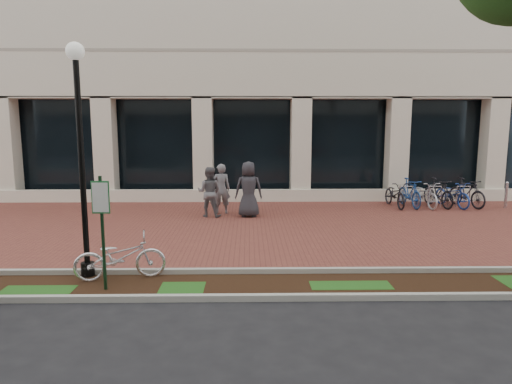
{
  "coord_description": "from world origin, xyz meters",
  "views": [
    {
      "loc": [
        -0.14,
        -13.91,
        3.22
      ],
      "look_at": [
        0.07,
        -0.8,
        1.21
      ],
      "focal_mm": 32.0,
      "sensor_mm": 36.0,
      "label": 1
    }
  ],
  "objects_px": {
    "locked_bicycle": "(120,257)",
    "pedestrian_left": "(221,189)",
    "lamppost": "(81,149)",
    "pedestrian_right": "(249,189)",
    "pedestrian_mid": "(209,192)",
    "parking_sign": "(102,218)",
    "bollard": "(506,195)",
    "bike_rack_cluster": "(430,194)"
  },
  "relations": [
    {
      "from": "pedestrian_mid",
      "to": "pedestrian_right",
      "type": "xyz_separation_m",
      "value": [
        1.35,
        -0.05,
        0.1
      ]
    },
    {
      "from": "locked_bicycle",
      "to": "pedestrian_right",
      "type": "height_order",
      "value": "pedestrian_right"
    },
    {
      "from": "bollard",
      "to": "bike_rack_cluster",
      "type": "bearing_deg",
      "value": 173.61
    },
    {
      "from": "pedestrian_mid",
      "to": "bike_rack_cluster",
      "type": "bearing_deg",
      "value": -157.63
    },
    {
      "from": "parking_sign",
      "to": "pedestrian_left",
      "type": "distance_m",
      "value": 7.7
    },
    {
      "from": "lamppost",
      "to": "pedestrian_right",
      "type": "xyz_separation_m",
      "value": [
        3.4,
        6.05,
        -1.73
      ]
    },
    {
      "from": "lamppost",
      "to": "pedestrian_mid",
      "type": "distance_m",
      "value": 6.69
    },
    {
      "from": "lamppost",
      "to": "pedestrian_right",
      "type": "relative_size",
      "value": 2.49
    },
    {
      "from": "parking_sign",
      "to": "locked_bicycle",
      "type": "distance_m",
      "value": 1.14
    },
    {
      "from": "bollard",
      "to": "pedestrian_mid",
      "type": "bearing_deg",
      "value": -173.0
    },
    {
      "from": "locked_bicycle",
      "to": "pedestrian_mid",
      "type": "relative_size",
      "value": 1.07
    },
    {
      "from": "lamppost",
      "to": "pedestrian_left",
      "type": "bearing_deg",
      "value": 69.95
    },
    {
      "from": "pedestrian_left",
      "to": "pedestrian_mid",
      "type": "distance_m",
      "value": 0.66
    },
    {
      "from": "pedestrian_left",
      "to": "pedestrian_mid",
      "type": "xyz_separation_m",
      "value": [
        -0.37,
        -0.55,
        -0.03
      ]
    },
    {
      "from": "pedestrian_left",
      "to": "parking_sign",
      "type": "bearing_deg",
      "value": 69.17
    },
    {
      "from": "locked_bicycle",
      "to": "bollard",
      "type": "height_order",
      "value": "bollard"
    },
    {
      "from": "pedestrian_mid",
      "to": "pedestrian_right",
      "type": "relative_size",
      "value": 0.9
    },
    {
      "from": "pedestrian_mid",
      "to": "locked_bicycle",
      "type": "bearing_deg",
      "value": 89.42
    },
    {
      "from": "bike_rack_cluster",
      "to": "locked_bicycle",
      "type": "bearing_deg",
      "value": -150.13
    },
    {
      "from": "pedestrian_mid",
      "to": "bollard",
      "type": "xyz_separation_m",
      "value": [
        11.04,
        1.35,
        -0.34
      ]
    },
    {
      "from": "pedestrian_right",
      "to": "parking_sign",
      "type": "bearing_deg",
      "value": 65.25
    },
    {
      "from": "pedestrian_left",
      "to": "bollard",
      "type": "relative_size",
      "value": 1.74
    },
    {
      "from": "pedestrian_left",
      "to": "pedestrian_right",
      "type": "xyz_separation_m",
      "value": [
        0.97,
        -0.59,
        0.07
      ]
    },
    {
      "from": "pedestrian_left",
      "to": "locked_bicycle",
      "type": "bearing_deg",
      "value": 69.06
    },
    {
      "from": "locked_bicycle",
      "to": "pedestrian_right",
      "type": "bearing_deg",
      "value": -36.15
    },
    {
      "from": "parking_sign",
      "to": "bike_rack_cluster",
      "type": "xyz_separation_m",
      "value": [
        9.72,
        8.58,
        -0.91
      ]
    },
    {
      "from": "pedestrian_right",
      "to": "bollard",
      "type": "xyz_separation_m",
      "value": [
        9.69,
        1.4,
        -0.44
      ]
    },
    {
      "from": "parking_sign",
      "to": "pedestrian_mid",
      "type": "height_order",
      "value": "parking_sign"
    },
    {
      "from": "locked_bicycle",
      "to": "parking_sign",
      "type": "bearing_deg",
      "value": 154.36
    },
    {
      "from": "bollard",
      "to": "pedestrian_right",
      "type": "bearing_deg",
      "value": -171.78
    },
    {
      "from": "locked_bicycle",
      "to": "pedestrian_right",
      "type": "relative_size",
      "value": 0.96
    },
    {
      "from": "locked_bicycle",
      "to": "pedestrian_left",
      "type": "distance_m",
      "value": 7.07
    },
    {
      "from": "lamppost",
      "to": "bike_rack_cluster",
      "type": "relative_size",
      "value": 1.3
    },
    {
      "from": "locked_bicycle",
      "to": "bike_rack_cluster",
      "type": "height_order",
      "value": "bike_rack_cluster"
    },
    {
      "from": "pedestrian_left",
      "to": "pedestrian_right",
      "type": "height_order",
      "value": "pedestrian_right"
    },
    {
      "from": "pedestrian_mid",
      "to": "bollard",
      "type": "distance_m",
      "value": 11.13
    },
    {
      "from": "parking_sign",
      "to": "bike_rack_cluster",
      "type": "height_order",
      "value": "parking_sign"
    },
    {
      "from": "lamppost",
      "to": "pedestrian_left",
      "type": "relative_size",
      "value": 2.68
    },
    {
      "from": "locked_bicycle",
      "to": "bollard",
      "type": "bearing_deg",
      "value": -71.4
    },
    {
      "from": "pedestrian_right",
      "to": "pedestrian_left",
      "type": "bearing_deg",
      "value": -33.96
    },
    {
      "from": "pedestrian_right",
      "to": "pedestrian_mid",
      "type": "bearing_deg",
      "value": -4.66
    },
    {
      "from": "lamppost",
      "to": "bollard",
      "type": "relative_size",
      "value": 4.66
    }
  ]
}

